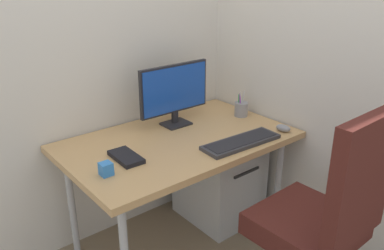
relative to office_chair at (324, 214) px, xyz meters
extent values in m
plane|color=gray|center=(-0.21, 0.85, -0.56)|extent=(8.00, 8.00, 0.00)
cube|color=silver|center=(-0.21, 1.28, 0.84)|extent=(2.89, 0.04, 2.80)
cube|color=silver|center=(0.47, 0.62, 0.84)|extent=(0.04, 2.38, 2.80)
cube|color=tan|center=(-0.21, 0.85, 0.14)|extent=(1.31, 0.80, 0.04)
cylinder|color=#B2B5BA|center=(0.34, 0.54, -0.22)|extent=(0.04, 0.04, 0.68)
cylinder|color=#B2B5BA|center=(-0.77, 1.15, -0.22)|extent=(0.04, 0.04, 0.68)
cylinder|color=#B2B5BA|center=(0.34, 1.15, -0.22)|extent=(0.04, 0.04, 0.68)
cube|color=#4C1E19|center=(0.00, 0.09, -0.11)|extent=(0.49, 0.48, 0.12)
cube|color=#4C1E19|center=(0.00, -0.14, 0.24)|extent=(0.43, 0.08, 0.59)
cube|color=silver|center=(0.18, 0.92, -0.25)|extent=(0.44, 0.49, 0.63)
cube|color=#262628|center=(0.18, 0.67, -0.12)|extent=(0.22, 0.01, 0.02)
cube|color=black|center=(-0.10, 1.03, 0.16)|extent=(0.17, 0.13, 0.01)
cube|color=black|center=(-0.10, 1.04, 0.21)|extent=(0.04, 0.02, 0.08)
cube|color=black|center=(-0.10, 1.04, 0.39)|extent=(0.49, 0.02, 0.30)
cube|color=#1947B2|center=(-0.10, 1.03, 0.39)|extent=(0.46, 0.01, 0.27)
cube|color=#333338|center=(0.01, 0.57, 0.17)|extent=(0.48, 0.18, 0.02)
cube|color=black|center=(0.01, 0.57, 0.18)|extent=(0.44, 0.14, 0.00)
ellipsoid|color=gray|center=(0.34, 0.54, 0.18)|extent=(0.07, 0.10, 0.04)
cylinder|color=gray|center=(0.33, 0.88, 0.20)|extent=(0.09, 0.09, 0.09)
cylinder|color=silver|center=(0.32, 0.88, 0.27)|extent=(0.03, 0.01, 0.12)
cylinder|color=silver|center=(0.34, 0.88, 0.27)|extent=(0.03, 0.01, 0.12)
torus|color=red|center=(0.33, 0.88, 0.21)|extent=(0.03, 0.04, 0.01)
cylinder|color=purple|center=(0.32, 0.88, 0.25)|extent=(0.01, 0.02, 0.13)
cylinder|color=#3FAD59|center=(0.32, 0.90, 0.25)|extent=(0.01, 0.01, 0.12)
cube|color=black|center=(-0.58, 0.81, 0.17)|extent=(0.12, 0.21, 0.02)
cube|color=#337FD8|center=(-0.74, 0.72, 0.19)|extent=(0.06, 0.06, 0.06)
camera|label=1|loc=(-1.50, -0.85, 1.10)|focal=37.76mm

